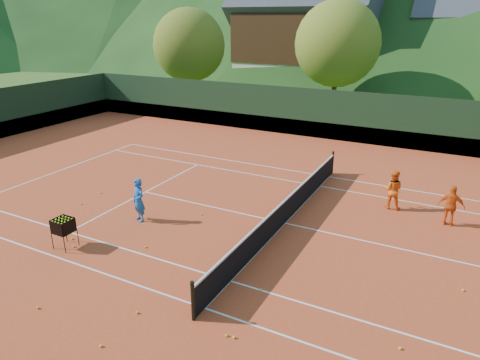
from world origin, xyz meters
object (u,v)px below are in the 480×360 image
at_px(chalet_left, 306,32).
at_px(ball_hopper, 63,226).
at_px(coach, 139,200).
at_px(student_a, 393,190).
at_px(tennis_net, 285,211).
at_px(student_b, 451,206).

bearing_deg(chalet_left, ball_hopper, -82.89).
bearing_deg(chalet_left, coach, -80.82).
xyz_separation_m(student_a, tennis_net, (-3.16, -3.15, -0.28)).
distance_m(student_a, ball_hopper, 11.93).
relative_size(student_b, ball_hopper, 1.50).
xyz_separation_m(student_b, tennis_net, (-5.25, -2.58, -0.25)).
distance_m(student_b, ball_hopper, 13.21).
bearing_deg(student_b, student_a, -14.42).
bearing_deg(tennis_net, coach, -154.86).
xyz_separation_m(student_a, ball_hopper, (-8.81, -8.03, -0.03)).
distance_m(coach, tennis_net, 5.30).
height_order(ball_hopper, chalet_left, chalet_left).
xyz_separation_m(tennis_net, ball_hopper, (-5.65, -4.89, 0.25)).
bearing_deg(student_a, student_b, 160.47).
bearing_deg(ball_hopper, tennis_net, 40.85).
relative_size(tennis_net, ball_hopper, 12.07).
bearing_deg(chalet_left, tennis_net, -71.57).
relative_size(coach, student_b, 1.08).
bearing_deg(student_b, coach, 26.56).
bearing_deg(student_a, tennis_net, 40.63).
height_order(student_b, tennis_net, student_b).
distance_m(tennis_net, chalet_left, 32.04).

